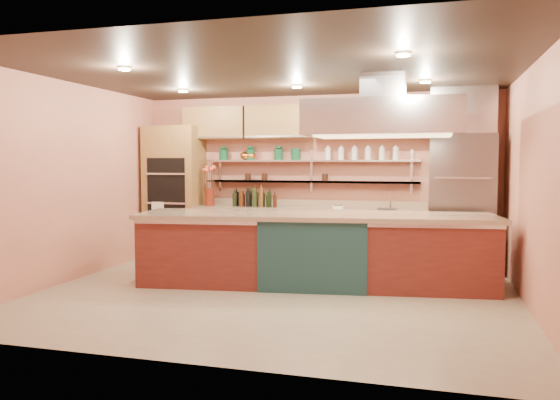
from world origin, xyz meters
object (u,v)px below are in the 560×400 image
(flower_vase, at_px, (209,197))
(refrigerator, at_px, (461,203))
(copper_kettle, at_px, (245,156))
(kitchen_scale, at_px, (338,206))
(green_canister, at_px, (296,154))
(island, at_px, (314,249))

(flower_vase, bearing_deg, refrigerator, -0.14)
(refrigerator, bearing_deg, copper_kettle, 176.29)
(refrigerator, bearing_deg, kitchen_scale, 179.70)
(refrigerator, bearing_deg, green_canister, 175.03)
(refrigerator, relative_size, green_canister, 10.99)
(flower_vase, height_order, green_canister, green_canister)
(flower_vase, height_order, copper_kettle, copper_kettle)
(island, height_order, green_canister, green_canister)
(refrigerator, height_order, flower_vase, refrigerator)
(refrigerator, height_order, copper_kettle, refrigerator)
(island, bearing_deg, copper_kettle, 124.96)
(island, bearing_deg, flower_vase, 137.58)
(refrigerator, relative_size, copper_kettle, 11.56)
(refrigerator, distance_m, copper_kettle, 3.63)
(kitchen_scale, bearing_deg, green_canister, 166.24)
(island, relative_size, kitchen_scale, 28.97)
(flower_vase, xyz_separation_m, green_canister, (1.48, 0.22, 0.73))
(flower_vase, distance_m, copper_kettle, 0.94)
(flower_vase, xyz_separation_m, copper_kettle, (0.58, 0.22, 0.71))
(island, bearing_deg, green_canister, 104.00)
(refrigerator, xyz_separation_m, green_canister, (-2.65, 0.23, 0.76))
(refrigerator, distance_m, green_canister, 2.76)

